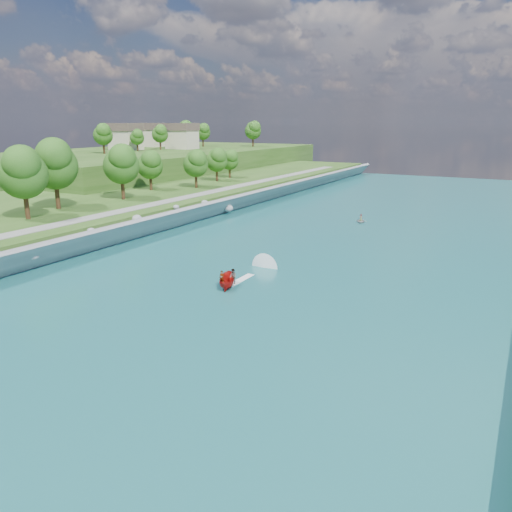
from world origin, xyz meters
The scene contains 10 objects.
ground centered at (0.00, 0.00, 0.00)m, with size 260.00×260.00×0.00m, color #2D5119.
river_water centered at (0.00, 20.00, 0.05)m, with size 55.00×240.00×0.10m, color #195D61.
berm_west centered at (-50.00, 20.00, 1.75)m, with size 45.00×240.00×3.50m, color #2D5119.
ridge_west centered at (-82.50, 95.00, 4.50)m, with size 60.00×120.00×9.00m, color #2D5119.
riprap_bank centered at (-25.86, 19.50, 1.81)m, with size 4.09×236.00×4.19m.
riverside_path centered at (-32.50, 20.00, 3.55)m, with size 3.00×200.00×0.10m, color gray.
ridge_houses centered at (-88.67, 100.00, 13.31)m, with size 29.50×29.50×8.40m.
trees_ridge centered at (-77.28, 102.88, 13.98)m, with size 22.69×63.76×10.79m.
motorboat centered at (-1.74, 9.63, 0.78)m, with size 3.60×18.98×2.06m.
raft centered at (-0.02, 51.23, 0.44)m, with size 2.67×3.26×1.50m.
Camera 1 is at (26.27, -36.29, 17.81)m, focal length 35.00 mm.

